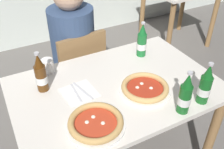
% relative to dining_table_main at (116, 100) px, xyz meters
% --- Properties ---
extents(dining_table_main, '(1.20, 0.80, 0.75)m').
position_rel_dining_table_main_xyz_m(dining_table_main, '(0.00, 0.00, 0.00)').
color(dining_table_main, silver).
rests_on(dining_table_main, ground_plane).
extents(chair_behind_table, '(0.43, 0.43, 0.85)m').
position_rel_dining_table_main_xyz_m(chair_behind_table, '(-0.02, 0.61, -0.15)').
color(chair_behind_table, olive).
rests_on(chair_behind_table, ground_plane).
extents(diner_seated, '(0.34, 0.34, 1.21)m').
position_rel_dining_table_main_xyz_m(diner_seated, '(-0.02, 0.66, -0.05)').
color(diner_seated, '#2D3342').
rests_on(diner_seated, ground_plane).
extents(dining_table_background, '(0.80, 0.70, 0.75)m').
position_rel_dining_table_main_xyz_m(dining_table_background, '(1.61, 1.31, -0.04)').
color(dining_table_background, silver).
rests_on(dining_table_background, ground_plane).
extents(pizza_margherita_near, '(0.29, 0.29, 0.04)m').
position_rel_dining_table_main_xyz_m(pizza_margherita_near, '(-0.24, -0.23, 0.14)').
color(pizza_margherita_near, white).
rests_on(pizza_margherita_near, dining_table_main).
extents(pizza_marinara_far, '(0.29, 0.29, 0.04)m').
position_rel_dining_table_main_xyz_m(pizza_marinara_far, '(0.12, -0.12, 0.14)').
color(pizza_marinara_far, white).
rests_on(pizza_marinara_far, dining_table_main).
extents(beer_bottle_left, '(0.07, 0.07, 0.25)m').
position_rel_dining_table_main_xyz_m(beer_bottle_left, '(0.32, 0.23, 0.22)').
color(beer_bottle_left, '#196B2D').
rests_on(beer_bottle_left, dining_table_main).
extents(beer_bottle_center, '(0.07, 0.07, 0.25)m').
position_rel_dining_table_main_xyz_m(beer_bottle_center, '(-0.39, 0.17, 0.22)').
color(beer_bottle_center, '#512D0F').
rests_on(beer_bottle_center, dining_table_main).
extents(beer_bottle_right, '(0.07, 0.07, 0.25)m').
position_rel_dining_table_main_xyz_m(beer_bottle_right, '(0.20, -0.34, 0.22)').
color(beer_bottle_right, '#14591E').
rests_on(beer_bottle_right, dining_table_main).
extents(beer_bottle_extra, '(0.07, 0.07, 0.25)m').
position_rel_dining_table_main_xyz_m(beer_bottle_extra, '(0.35, -0.33, 0.22)').
color(beer_bottle_extra, '#14591E').
rests_on(beer_bottle_extra, dining_table_main).
extents(napkin_with_cutlery, '(0.19, 0.19, 0.01)m').
position_rel_dining_table_main_xyz_m(napkin_with_cutlery, '(-0.21, 0.04, 0.12)').
color(napkin_with_cutlery, white).
rests_on(napkin_with_cutlery, dining_table_main).
extents(paper_cup, '(0.07, 0.07, 0.09)m').
position_rel_dining_table_main_xyz_m(paper_cup, '(-0.31, 0.32, 0.16)').
color(paper_cup, white).
rests_on(paper_cup, dining_table_main).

